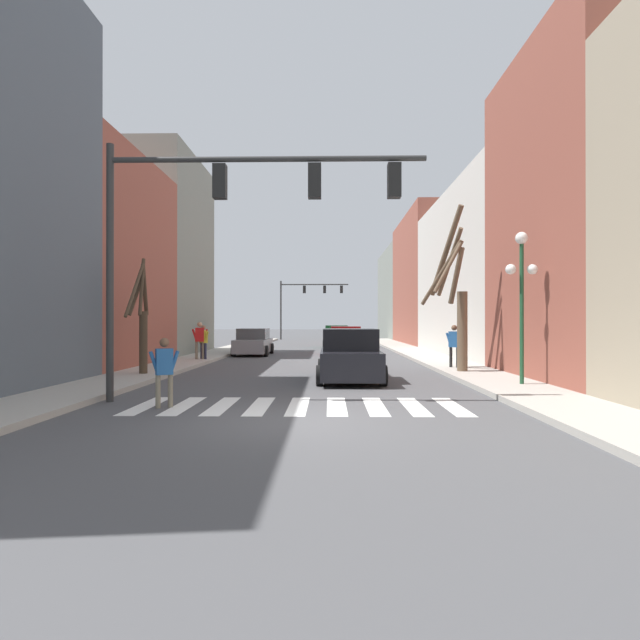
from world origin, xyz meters
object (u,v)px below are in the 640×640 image
Objects in this scene: pedestrian_crossing_street at (164,366)px; traffic_signal_near at (228,208)px; pedestrian_near_right_corner at (204,339)px; traffic_signal_far at (306,296)px; street_lamp_right_corner at (522,277)px; car_parked_left_far at (350,357)px; pedestrian_on_left_sidewalk at (454,342)px; street_tree_right_mid at (142,319)px; car_driving_toward_lane at (345,341)px; street_tree_left_mid at (455,296)px; pedestrian_waiting_at_curb at (200,337)px; car_parked_right_far at (336,337)px; car_driving_away_lane at (253,343)px.

traffic_signal_near is at bearing 4.61° from pedestrian_crossing_street.
traffic_signal_far is at bearing 118.43° from pedestrian_near_right_corner.
street_lamp_right_corner is 1.03× the size of car_parked_left_far.
pedestrian_on_left_sidewalk is at bearing -51.86° from car_parked_left_far.
traffic_signal_far is at bearing 60.48° from pedestrian_crossing_street.
pedestrian_near_right_corner is 0.41× the size of street_tree_right_mid.
traffic_signal_far reaches higher than car_driving_toward_lane.
pedestrian_near_right_corner reaches higher than car_driving_toward_lane.
street_tree_left_mid is (3.78, -11.62, 2.15)m from car_driving_toward_lane.
pedestrian_near_right_corner is (-3.56, -31.17, -3.76)m from traffic_signal_far.
traffic_signal_far reaches higher than pedestrian_waiting_at_curb.
traffic_signal_near is 1.82× the size of car_parked_left_far.
car_parked_right_far is (-5.14, 23.60, -2.52)m from street_lamp_right_corner.
car_parked_right_far is 2.79× the size of pedestrian_crossing_street.
pedestrian_waiting_at_curb is 0.29× the size of street_tree_left_mid.
traffic_signal_near is at bearing 169.22° from car_driving_toward_lane.
street_lamp_right_corner is at bearing -77.51° from street_tree_left_mid.
pedestrian_on_left_sidewalk is 12.42m from pedestrian_crossing_street.
street_lamp_right_corner is 5.91m from car_parked_left_far.
traffic_signal_near is 4.75× the size of pedestrian_near_right_corner.
car_parked_right_far is (3.04, 26.16, -4.00)m from traffic_signal_near.
pedestrian_waiting_at_curb is (-12.04, 9.55, -2.09)m from street_lamp_right_corner.
pedestrian_waiting_at_curb is at bearing -116.15° from pedestrian_near_right_corner.
pedestrian_waiting_at_curb is at bearing 160.76° from car_driving_away_lane.
car_parked_left_far is 1.06× the size of street_tree_right_mid.
pedestrian_waiting_at_curb is at bearing -96.79° from traffic_signal_far.
pedestrian_near_right_corner is at bearing 140.92° from street_lamp_right_corner.
pedestrian_waiting_at_curb is 0.45× the size of street_tree_right_mid.
street_tree_right_mid reaches higher than pedestrian_on_left_sidewalk.
traffic_signal_far is 1.22× the size of street_tree_left_mid.
car_driving_toward_lane is at bearing 32.25° from pedestrian_waiting_at_curb.
pedestrian_crossing_street is (-9.47, -3.39, -2.36)m from street_lamp_right_corner.
street_lamp_right_corner is 15.51m from pedestrian_waiting_at_curb.
street_tree_left_mid reaches higher than street_tree_right_mid.
street_lamp_right_corner is at bearing -111.23° from car_parked_left_far.
street_tree_left_mid reaches higher than street_lamp_right_corner.
traffic_signal_far is at bearing -38.43° from pedestrian_on_left_sidewalk.
traffic_signal_far reaches higher than street_lamp_right_corner.
pedestrian_near_right_corner is at bearing 18.43° from pedestrian_on_left_sidewalk.
pedestrian_crossing_street is at bearing -65.08° from street_tree_right_mid.
traffic_signal_near is 13.20m from pedestrian_waiting_at_curb.
pedestrian_on_left_sidewalk is 11.98m from street_tree_right_mid.
car_driving_away_lane is at bearing -5.41° from pedestrian_on_left_sidewalk.
traffic_signal_near is 8.70m from street_lamp_right_corner.
pedestrian_waiting_at_curb is (-7.05, 7.62, 0.41)m from car_parked_left_far.
pedestrian_near_right_corner is at bearing 20.97° from pedestrian_waiting_at_curb.
street_tree_right_mid is at bearing -95.96° from traffic_signal_far.
street_tree_left_mid reaches higher than car_driving_toward_lane.
car_parked_left_far is at bearing 178.78° from car_driving_toward_lane.
street_tree_left_mid reaches higher than traffic_signal_near.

